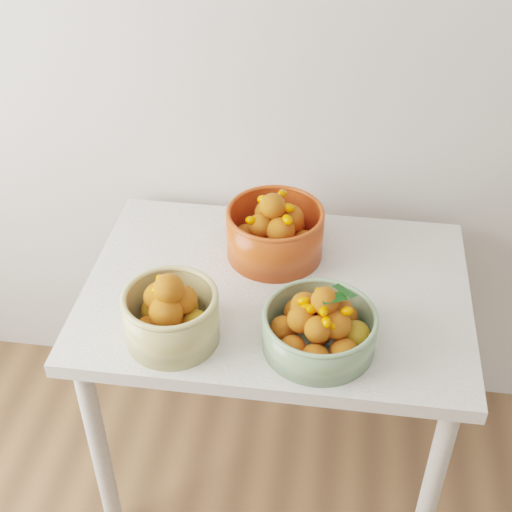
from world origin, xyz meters
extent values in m
cube|color=beige|center=(0.00, 2.00, 1.35)|extent=(4.00, 0.04, 2.70)
cube|color=silver|center=(-0.25, 1.60, 0.73)|extent=(1.00, 0.70, 0.04)
cylinder|color=silver|center=(-0.69, 1.31, 0.35)|extent=(0.05, 0.05, 0.71)
cylinder|color=silver|center=(0.19, 1.31, 0.35)|extent=(0.05, 0.05, 0.71)
cylinder|color=silver|center=(-0.69, 1.89, 0.35)|extent=(0.05, 0.05, 0.71)
cylinder|color=silver|center=(0.19, 1.89, 0.35)|extent=(0.05, 0.05, 0.71)
cylinder|color=tan|center=(-0.48, 1.38, 0.81)|extent=(0.23, 0.23, 0.13)
torus|color=tan|center=(-0.48, 1.38, 0.88)|extent=(0.23, 0.23, 0.02)
sphere|color=#D1660C|center=(-0.42, 1.38, 0.80)|extent=(0.07, 0.07, 0.07)
sphere|color=#D1660C|center=(-0.46, 1.44, 0.80)|extent=(0.07, 0.07, 0.07)
sphere|color=#D1660C|center=(-0.52, 1.42, 0.80)|extent=(0.07, 0.07, 0.07)
sphere|color=orange|center=(-0.52, 1.35, 0.80)|extent=(0.07, 0.07, 0.07)
sphere|color=orange|center=(-0.46, 1.33, 0.80)|extent=(0.07, 0.07, 0.07)
sphere|color=orange|center=(-0.48, 1.38, 0.80)|extent=(0.07, 0.07, 0.07)
sphere|color=orange|center=(-0.45, 1.40, 0.86)|extent=(0.07, 0.07, 0.07)
sphere|color=orange|center=(-0.50, 1.40, 0.86)|extent=(0.08, 0.08, 0.08)
sphere|color=orange|center=(-0.48, 1.35, 0.86)|extent=(0.08, 0.08, 0.08)
sphere|color=orange|center=(-0.47, 1.38, 0.91)|extent=(0.07, 0.07, 0.07)
ellipsoid|color=#F16100|center=(-0.50, 1.41, 0.90)|extent=(0.05, 0.04, 0.04)
ellipsoid|color=#F16100|center=(-0.49, 1.37, 0.91)|extent=(0.05, 0.05, 0.03)
cylinder|color=gray|center=(-0.13, 1.40, 0.80)|extent=(0.27, 0.27, 0.09)
torus|color=gray|center=(-0.13, 1.40, 0.84)|extent=(0.27, 0.27, 0.01)
sphere|color=#D1660C|center=(-0.04, 1.40, 0.79)|extent=(0.07, 0.07, 0.07)
sphere|color=orange|center=(-0.07, 1.47, 0.79)|extent=(0.06, 0.06, 0.06)
sphere|color=orange|center=(-0.13, 1.49, 0.79)|extent=(0.07, 0.07, 0.07)
sphere|color=orange|center=(-0.19, 1.46, 0.79)|extent=(0.06, 0.06, 0.06)
sphere|color=orange|center=(-0.21, 1.40, 0.79)|extent=(0.06, 0.06, 0.06)
sphere|color=orange|center=(-0.19, 1.34, 0.79)|extent=(0.06, 0.06, 0.06)
sphere|color=orange|center=(-0.13, 1.32, 0.79)|extent=(0.07, 0.07, 0.07)
sphere|color=orange|center=(-0.07, 1.34, 0.79)|extent=(0.07, 0.07, 0.07)
sphere|color=orange|center=(-0.13, 1.40, 0.79)|extent=(0.07, 0.07, 0.07)
sphere|color=orange|center=(-0.09, 1.43, 0.85)|extent=(0.07, 0.07, 0.07)
sphere|color=orange|center=(-0.12, 1.45, 0.85)|extent=(0.07, 0.07, 0.07)
sphere|color=orange|center=(-0.17, 1.43, 0.85)|extent=(0.07, 0.07, 0.07)
sphere|color=orange|center=(-0.17, 1.38, 0.85)|extent=(0.07, 0.07, 0.07)
sphere|color=orange|center=(-0.13, 1.36, 0.85)|extent=(0.06, 0.06, 0.06)
sphere|color=orange|center=(-0.09, 1.38, 0.85)|extent=(0.07, 0.07, 0.07)
sphere|color=orange|center=(-0.12, 1.41, 0.89)|extent=(0.06, 0.06, 0.06)
ellipsoid|color=#F16100|center=(-0.07, 1.39, 0.88)|extent=(0.04, 0.03, 0.03)
ellipsoid|color=#F16100|center=(-0.15, 1.39, 0.88)|extent=(0.04, 0.04, 0.03)
ellipsoid|color=#F16100|center=(-0.13, 1.40, 0.87)|extent=(0.03, 0.04, 0.04)
ellipsoid|color=#F16100|center=(-0.12, 1.37, 0.89)|extent=(0.03, 0.04, 0.03)
ellipsoid|color=#F16100|center=(-0.13, 1.41, 0.86)|extent=(0.03, 0.03, 0.03)
ellipsoid|color=#F16100|center=(-0.16, 1.40, 0.87)|extent=(0.04, 0.03, 0.03)
ellipsoid|color=#F16100|center=(-0.11, 1.35, 0.87)|extent=(0.03, 0.04, 0.03)
ellipsoid|color=#F16100|center=(-0.10, 1.42, 0.89)|extent=(0.04, 0.04, 0.03)
ellipsoid|color=#F16100|center=(-0.14, 1.45, 0.88)|extent=(0.03, 0.04, 0.04)
ellipsoid|color=#F16100|center=(-0.12, 1.44, 0.89)|extent=(0.03, 0.04, 0.03)
ellipsoid|color=#F16100|center=(-0.10, 1.36, 0.86)|extent=(0.04, 0.04, 0.03)
ellipsoid|color=#F16100|center=(-0.13, 1.41, 0.88)|extent=(0.03, 0.04, 0.03)
ellipsoid|color=#F16100|center=(-0.17, 1.41, 0.88)|extent=(0.04, 0.03, 0.04)
ellipsoid|color=#F16100|center=(-0.10, 1.43, 0.88)|extent=(0.04, 0.04, 0.02)
ellipsoid|color=#F16100|center=(-0.11, 1.40, 0.87)|extent=(0.04, 0.03, 0.03)
ellipsoid|color=#F16100|center=(-0.12, 1.39, 0.89)|extent=(0.03, 0.04, 0.03)
cylinder|color=red|center=(-0.27, 1.74, 0.82)|extent=(0.31, 0.31, 0.14)
torus|color=red|center=(-0.27, 1.74, 0.89)|extent=(0.32, 0.32, 0.01)
sphere|color=orange|center=(-0.19, 1.74, 0.80)|extent=(0.07, 0.07, 0.07)
sphere|color=orange|center=(-0.23, 1.81, 0.80)|extent=(0.07, 0.07, 0.07)
sphere|color=orange|center=(-0.31, 1.81, 0.80)|extent=(0.07, 0.07, 0.07)
sphere|color=orange|center=(-0.35, 1.74, 0.80)|extent=(0.07, 0.07, 0.07)
sphere|color=orange|center=(-0.31, 1.67, 0.80)|extent=(0.07, 0.07, 0.07)
sphere|color=orange|center=(-0.24, 1.67, 0.80)|extent=(0.08, 0.08, 0.08)
sphere|color=orange|center=(-0.27, 1.74, 0.80)|extent=(0.07, 0.07, 0.07)
sphere|color=orange|center=(-0.24, 1.76, 0.86)|extent=(0.08, 0.08, 0.08)
sphere|color=orange|center=(-0.30, 1.78, 0.86)|extent=(0.08, 0.08, 0.08)
sphere|color=orange|center=(-0.31, 1.72, 0.86)|extent=(0.07, 0.07, 0.07)
sphere|color=orange|center=(-0.25, 1.70, 0.86)|extent=(0.08, 0.08, 0.08)
sphere|color=orange|center=(-0.28, 1.74, 0.90)|extent=(0.07, 0.07, 0.07)
ellipsoid|color=#F16100|center=(-0.26, 1.79, 0.91)|extent=(0.03, 0.05, 0.04)
ellipsoid|color=#F16100|center=(-0.33, 1.72, 0.87)|extent=(0.05, 0.04, 0.04)
ellipsoid|color=#F16100|center=(-0.31, 1.77, 0.91)|extent=(0.04, 0.05, 0.04)
ellipsoid|color=#F16100|center=(-0.28, 1.74, 0.91)|extent=(0.04, 0.04, 0.03)
ellipsoid|color=#F16100|center=(-0.24, 1.74, 0.91)|extent=(0.04, 0.03, 0.03)
ellipsoid|color=#F16100|center=(-0.33, 1.71, 0.88)|extent=(0.05, 0.05, 0.04)
ellipsoid|color=#F16100|center=(-0.24, 1.70, 0.90)|extent=(0.04, 0.05, 0.03)
camera|label=1|loc=(-0.11, 0.20, 1.97)|focal=50.00mm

